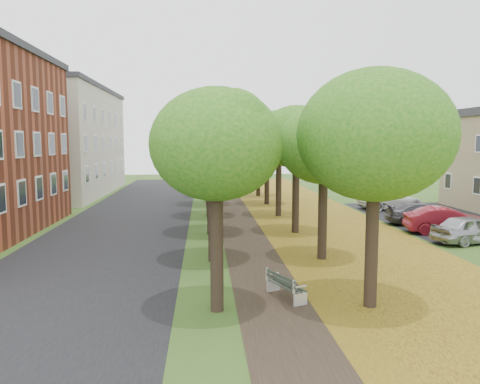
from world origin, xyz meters
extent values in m
plane|color=#2D4C19|center=(0.00, 0.00, 0.00)|extent=(120.00, 120.00, 0.00)
cube|color=black|center=(-7.50, 15.00, 0.00)|extent=(8.00, 70.00, 0.01)
cube|color=black|center=(0.00, 15.00, 0.00)|extent=(3.20, 70.00, 0.01)
cube|color=#9C8C1C|center=(5.00, 15.00, 0.01)|extent=(7.50, 70.00, 0.01)
cube|color=black|center=(13.50, 16.00, 0.00)|extent=(9.00, 16.00, 0.01)
cylinder|color=black|center=(-2.20, 0.00, 1.90)|extent=(0.40, 0.40, 3.80)
ellipsoid|color=#1B5D13|center=(-2.20, 0.00, 5.22)|extent=(4.35, 4.35, 3.70)
cylinder|color=black|center=(-2.20, 6.00, 1.90)|extent=(0.40, 0.40, 3.80)
ellipsoid|color=#1B5D13|center=(-2.20, 6.00, 5.22)|extent=(4.35, 4.35, 3.70)
cylinder|color=black|center=(-2.20, 12.00, 1.90)|extent=(0.40, 0.40, 3.80)
ellipsoid|color=#1B5D13|center=(-2.20, 12.00, 5.22)|extent=(4.35, 4.35, 3.70)
cylinder|color=black|center=(-2.20, 18.00, 1.90)|extent=(0.40, 0.40, 3.80)
ellipsoid|color=#1B5D13|center=(-2.20, 18.00, 5.22)|extent=(4.35, 4.35, 3.70)
cylinder|color=black|center=(-2.20, 24.00, 1.90)|extent=(0.40, 0.40, 3.80)
ellipsoid|color=#1B5D13|center=(-2.20, 24.00, 5.22)|extent=(4.35, 4.35, 3.70)
cylinder|color=black|center=(-2.20, 30.00, 1.90)|extent=(0.40, 0.40, 3.80)
ellipsoid|color=#1B5D13|center=(-2.20, 30.00, 5.22)|extent=(4.35, 4.35, 3.70)
cylinder|color=black|center=(2.60, 0.00, 1.90)|extent=(0.40, 0.40, 3.80)
ellipsoid|color=#1B5D13|center=(2.60, 0.00, 5.22)|extent=(4.35, 4.35, 3.70)
cylinder|color=black|center=(2.60, 6.00, 1.90)|extent=(0.40, 0.40, 3.80)
ellipsoid|color=#1B5D13|center=(2.60, 6.00, 5.22)|extent=(4.35, 4.35, 3.70)
cylinder|color=black|center=(2.60, 12.00, 1.90)|extent=(0.40, 0.40, 3.80)
ellipsoid|color=#1B5D13|center=(2.60, 12.00, 5.22)|extent=(4.35, 4.35, 3.70)
cylinder|color=black|center=(2.60, 18.00, 1.90)|extent=(0.40, 0.40, 3.80)
ellipsoid|color=#1B5D13|center=(2.60, 18.00, 5.22)|extent=(4.35, 4.35, 3.70)
cylinder|color=black|center=(2.60, 24.00, 1.90)|extent=(0.40, 0.40, 3.80)
ellipsoid|color=#1B5D13|center=(2.60, 24.00, 5.22)|extent=(4.35, 4.35, 3.70)
cylinder|color=black|center=(2.60, 30.00, 1.90)|extent=(0.40, 0.40, 3.80)
ellipsoid|color=#1B5D13|center=(2.60, 30.00, 5.22)|extent=(4.35, 4.35, 3.70)
cube|color=beige|center=(-17.00, 33.00, 5.00)|extent=(10.00, 20.00, 10.00)
cube|color=#2D2D33|center=(-17.00, 33.00, 10.20)|extent=(10.30, 20.30, 0.40)
cube|color=#252E27|center=(0.11, 0.97, 0.44)|extent=(1.12, 1.81, 0.04)
cube|color=#252E27|center=(-0.13, 0.87, 0.71)|extent=(0.74, 1.64, 0.26)
cube|color=silver|center=(0.43, 0.23, 0.22)|extent=(0.48, 0.25, 0.44)
cube|color=silver|center=(-0.21, 1.71, 0.22)|extent=(0.48, 0.25, 0.44)
cube|color=silver|center=(0.43, 0.23, 0.62)|extent=(0.43, 0.23, 0.04)
cube|color=silver|center=(-0.21, 1.71, 0.62)|extent=(0.43, 0.23, 0.04)
imported|color=#A1A0A5|center=(11.00, 8.54, 0.72)|extent=(4.50, 2.65, 1.44)
imported|color=maroon|center=(11.00, 10.98, 0.75)|extent=(4.74, 2.35, 1.49)
imported|color=#323136|center=(11.00, 13.88, 0.66)|extent=(4.71, 2.25, 1.32)
imported|color=silver|center=(11.72, 20.59, 0.68)|extent=(5.23, 3.11, 1.36)
camera|label=1|loc=(-2.59, -13.85, 5.16)|focal=35.00mm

